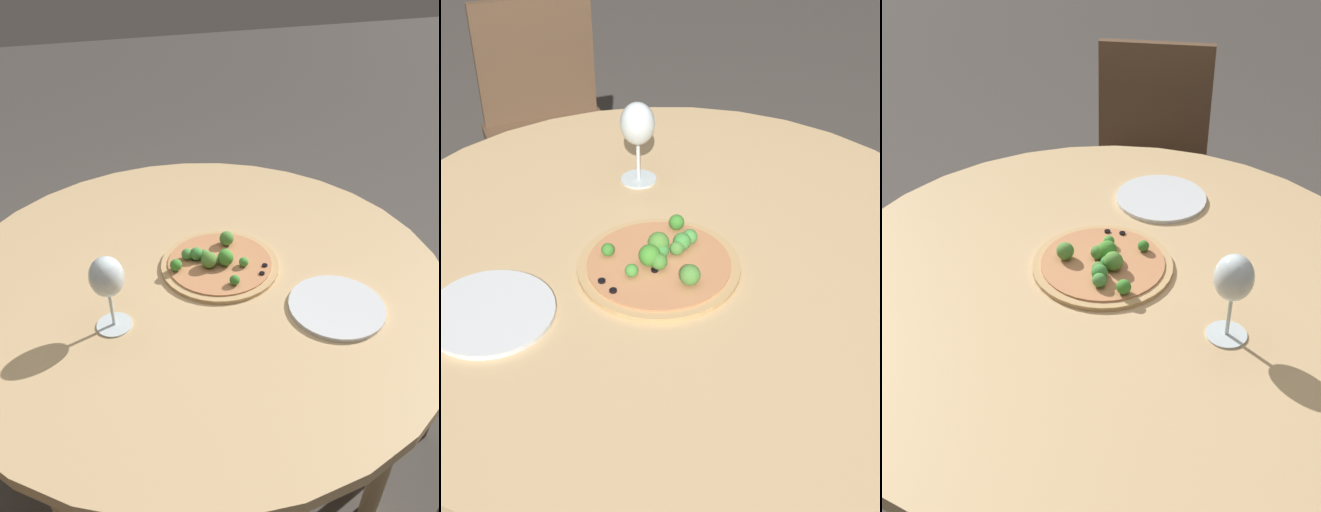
% 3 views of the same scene
% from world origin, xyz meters
% --- Properties ---
extents(ground_plane, '(12.00, 12.00, 0.00)m').
position_xyz_m(ground_plane, '(0.00, 0.00, 0.00)').
color(ground_plane, '#4C4742').
extents(dining_table, '(1.28, 1.28, 0.72)m').
position_xyz_m(dining_table, '(0.00, 0.00, 0.66)').
color(dining_table, tan).
rests_on(dining_table, ground_plane).
extents(chair, '(0.56, 0.56, 0.87)m').
position_xyz_m(chair, '(-0.65, 0.82, 0.49)').
color(chair, brown).
rests_on(chair, ground_plane).
extents(pizza, '(0.31, 0.31, 0.06)m').
position_xyz_m(pizza, '(0.00, -0.06, 0.73)').
color(pizza, tan).
rests_on(pizza, dining_table).
extents(wine_glass, '(0.08, 0.08, 0.19)m').
position_xyz_m(wine_glass, '(-0.14, 0.23, 0.85)').
color(wine_glass, silver).
rests_on(wine_glass, dining_table).
extents(plate_near, '(0.22, 0.22, 0.01)m').
position_xyz_m(plate_near, '(-0.24, -0.27, 0.72)').
color(plate_near, silver).
rests_on(plate_near, dining_table).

